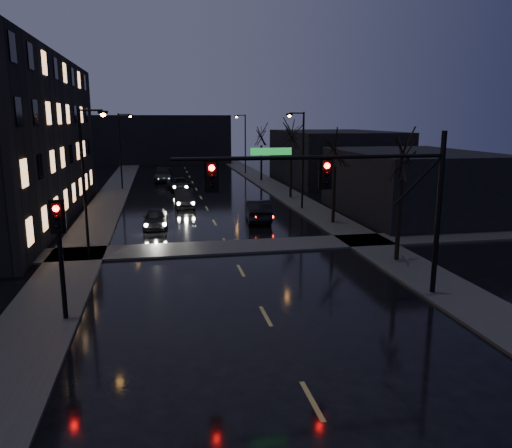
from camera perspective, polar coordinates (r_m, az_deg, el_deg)
name	(u,v)px	position (r m, az deg, el deg)	size (l,w,h in m)	color
ground	(338,447)	(12.82, 9.30, -23.89)	(160.00, 160.00, 0.00)	black
sidewalk_left	(106,205)	(45.55, -16.72, 2.09)	(3.00, 140.00, 0.12)	#2D2D2B
sidewalk_right	(294,199)	(46.95, 4.40, 2.85)	(3.00, 140.00, 0.12)	#2D2D2B
sidewalk_cross	(229,247)	(29.40, -3.16, -2.66)	(40.00, 3.00, 0.12)	#2D2D2B
commercial_right_near	(412,184)	(40.89, 17.38, 4.43)	(10.00, 14.00, 5.00)	black
commercial_right_far	(334,156)	(61.50, 8.94, 7.65)	(12.00, 18.00, 6.00)	black
far_block	(163,139)	(87.77, -10.56, 9.50)	(22.00, 10.00, 8.00)	black
signal_mast	(355,185)	(20.37, 11.26, 4.37)	(11.11, 0.41, 7.00)	black
signal_pole_left	(60,243)	(19.57, -21.53, -2.08)	(0.35, 0.41, 4.53)	black
tree_near	(403,144)	(26.68, 16.49, 8.78)	(3.52, 3.52, 8.08)	black
tree_mid_a	(335,143)	(35.88, 9.07, 9.18)	(3.30, 3.30, 7.58)	black
tree_mid_b	(292,128)	(47.31, 4.08, 10.89)	(3.74, 3.74, 8.59)	black
tree_far	(261,130)	(60.95, 0.62, 10.64)	(3.43, 3.43, 7.88)	black
streetlight_l_near	(87,170)	(28.08, -18.72, 5.81)	(1.53, 0.28, 8.00)	black
streetlight_l_far	(122,145)	(54.89, -15.06, 8.74)	(1.53, 0.28, 8.00)	black
streetlight_r_mid	(300,152)	(41.39, 5.10, 8.18)	(1.53, 0.28, 8.00)	black
streetlight_r_far	(244,139)	(68.70, -1.42, 9.71)	(1.53, 0.28, 8.00)	black
oncoming_car_a	(155,218)	(35.50, -11.42, 0.69)	(1.60, 3.98, 1.36)	black
oncoming_car_b	(184,198)	(43.46, -8.18, 2.92)	(1.56, 4.46, 1.47)	black
oncoming_car_c	(179,184)	(53.57, -8.74, 4.53)	(2.22, 4.80, 1.34)	black
oncoming_car_d	(163,175)	(61.69, -10.54, 5.53)	(2.16, 5.32, 1.54)	black
lead_car	(258,210)	(37.02, 0.24, 1.57)	(1.68, 4.81, 1.58)	black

